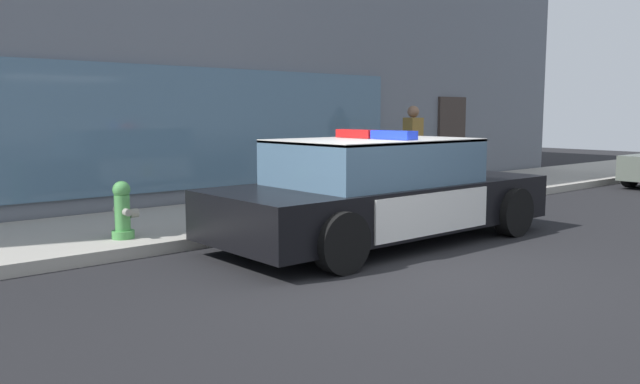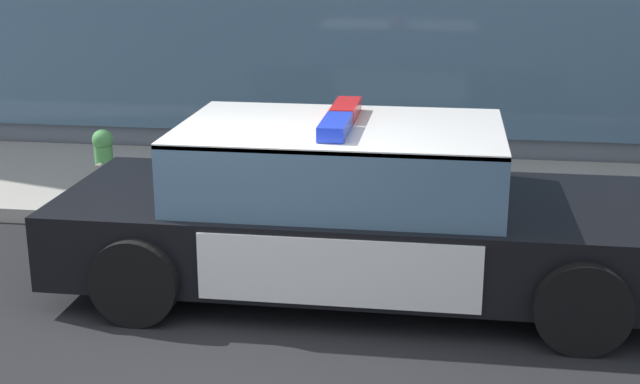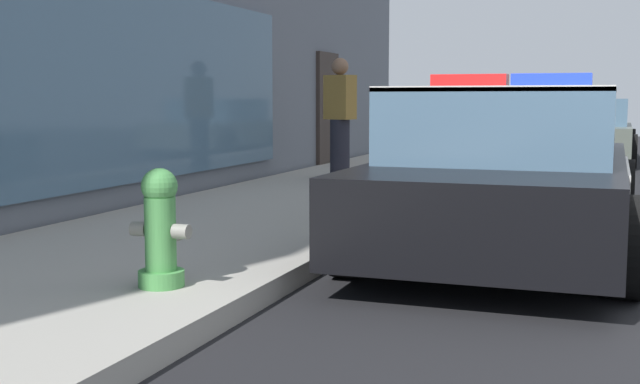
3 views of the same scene
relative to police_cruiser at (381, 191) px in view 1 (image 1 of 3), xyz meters
The scene contains 5 objects.
ground 1.86m from the police_cruiser, 128.14° to the right, with size 48.00×48.00×0.00m, color black.
sidewalk 2.84m from the police_cruiser, 112.66° to the left, with size 48.00×2.81×0.15m, color #A39E93.
police_cruiser is the anchor object (origin of this frame).
fire_hydrant 3.34m from the police_cruiser, 148.77° to the left, with size 0.34×0.39×0.73m.
pedestrian_on_sidewalk 4.77m from the police_cruiser, 36.47° to the left, with size 0.37×0.46×1.71m.
Camera 1 is at (-5.00, -4.50, 1.72)m, focal length 35.75 mm.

